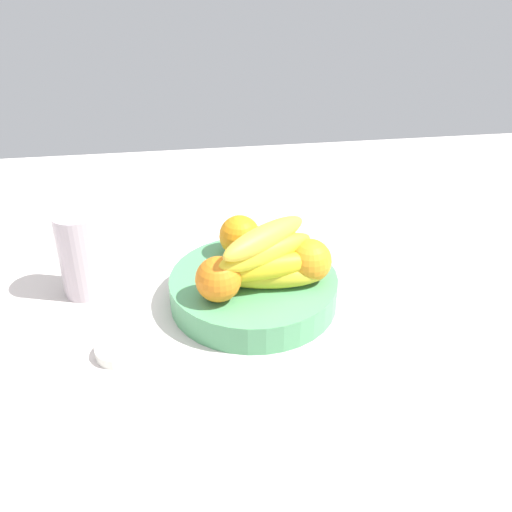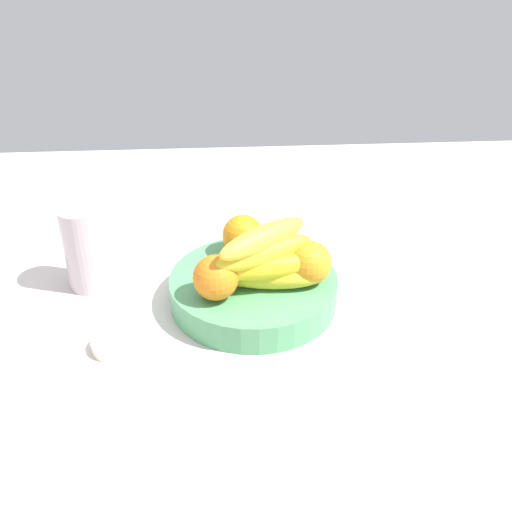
{
  "view_description": "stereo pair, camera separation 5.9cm",
  "coord_description": "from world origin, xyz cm",
  "px_view_note": "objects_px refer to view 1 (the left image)",
  "views": [
    {
      "loc": [
        -10.92,
        -82.48,
        58.55
      ],
      "look_at": [
        0.41,
        -1.15,
        8.85
      ],
      "focal_mm": 42.27,
      "sensor_mm": 36.0,
      "label": 1
    },
    {
      "loc": [
        -5.01,
        -83.09,
        58.55
      ],
      "look_at": [
        0.41,
        -1.15,
        8.85
      ],
      "focal_mm": 42.27,
      "sensor_mm": 36.0,
      "label": 2
    }
  ],
  "objects_px": {
    "thermos_tumbler": "(81,254)",
    "jar_lid": "(119,350)",
    "orange_front_left": "(240,236)",
    "orange_front_right": "(218,279)",
    "fruit_bowl": "(256,289)",
    "orange_center": "(310,261)",
    "banana_bunch": "(266,258)"
  },
  "relations": [
    {
      "from": "orange_center",
      "to": "jar_lid",
      "type": "height_order",
      "value": "orange_center"
    },
    {
      "from": "fruit_bowl",
      "to": "orange_front_left",
      "type": "relative_size",
      "value": 3.89
    },
    {
      "from": "orange_front_right",
      "to": "thermos_tumbler",
      "type": "height_order",
      "value": "thermos_tumbler"
    },
    {
      "from": "orange_center",
      "to": "thermos_tumbler",
      "type": "bearing_deg",
      "value": 166.35
    },
    {
      "from": "fruit_bowl",
      "to": "orange_front_right",
      "type": "relative_size",
      "value": 3.89
    },
    {
      "from": "orange_center",
      "to": "orange_front_left",
      "type": "bearing_deg",
      "value": 136.38
    },
    {
      "from": "thermos_tumbler",
      "to": "fruit_bowl",
      "type": "bearing_deg",
      "value": -14.04
    },
    {
      "from": "orange_front_left",
      "to": "banana_bunch",
      "type": "relative_size",
      "value": 0.4
    },
    {
      "from": "fruit_bowl",
      "to": "orange_front_right",
      "type": "height_order",
      "value": "orange_front_right"
    },
    {
      "from": "jar_lid",
      "to": "fruit_bowl",
      "type": "bearing_deg",
      "value": 25.95
    },
    {
      "from": "banana_bunch",
      "to": "thermos_tumbler",
      "type": "distance_m",
      "value": 0.31
    },
    {
      "from": "orange_front_left",
      "to": "orange_center",
      "type": "bearing_deg",
      "value": -43.62
    },
    {
      "from": "jar_lid",
      "to": "banana_bunch",
      "type": "bearing_deg",
      "value": 18.32
    },
    {
      "from": "orange_center",
      "to": "thermos_tumbler",
      "type": "xyz_separation_m",
      "value": [
        -0.37,
        0.09,
        -0.01
      ]
    },
    {
      "from": "thermos_tumbler",
      "to": "orange_front_left",
      "type": "bearing_deg",
      "value": 1.57
    },
    {
      "from": "thermos_tumbler",
      "to": "jar_lid",
      "type": "height_order",
      "value": "thermos_tumbler"
    },
    {
      "from": "orange_front_left",
      "to": "thermos_tumbler",
      "type": "distance_m",
      "value": 0.26
    },
    {
      "from": "banana_bunch",
      "to": "jar_lid",
      "type": "xyz_separation_m",
      "value": [
        -0.23,
        -0.08,
        -0.09
      ]
    },
    {
      "from": "fruit_bowl",
      "to": "banana_bunch",
      "type": "relative_size",
      "value": 1.54
    },
    {
      "from": "jar_lid",
      "to": "orange_center",
      "type": "bearing_deg",
      "value": 16.26
    },
    {
      "from": "orange_center",
      "to": "banana_bunch",
      "type": "bearing_deg",
      "value": -170.59
    },
    {
      "from": "fruit_bowl",
      "to": "orange_center",
      "type": "relative_size",
      "value": 3.89
    },
    {
      "from": "thermos_tumbler",
      "to": "jar_lid",
      "type": "relative_size",
      "value": 2.17
    },
    {
      "from": "orange_front_right",
      "to": "orange_center",
      "type": "relative_size",
      "value": 1.0
    },
    {
      "from": "thermos_tumbler",
      "to": "jar_lid",
      "type": "distance_m",
      "value": 0.2
    },
    {
      "from": "orange_front_right",
      "to": "orange_center",
      "type": "bearing_deg",
      "value": 12.67
    },
    {
      "from": "banana_bunch",
      "to": "thermos_tumbler",
      "type": "height_order",
      "value": "banana_bunch"
    },
    {
      "from": "orange_front_left",
      "to": "orange_center",
      "type": "relative_size",
      "value": 1.0
    },
    {
      "from": "orange_front_left",
      "to": "thermos_tumbler",
      "type": "xyz_separation_m",
      "value": [
        -0.26,
        -0.01,
        -0.01
      ]
    },
    {
      "from": "banana_bunch",
      "to": "thermos_tumbler",
      "type": "bearing_deg",
      "value": 161.05
    },
    {
      "from": "orange_front_right",
      "to": "orange_center",
      "type": "height_order",
      "value": "same"
    },
    {
      "from": "orange_front_left",
      "to": "orange_front_right",
      "type": "xyz_separation_m",
      "value": [
        -0.05,
        -0.13,
        0.0
      ]
    }
  ]
}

